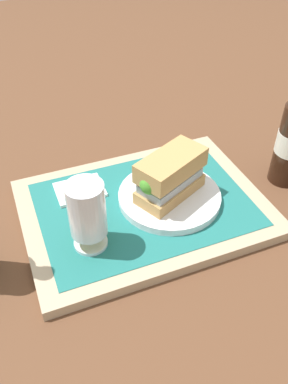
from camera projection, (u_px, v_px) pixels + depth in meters
The scene contains 7 objects.
ground_plane at pixel (144, 212), 0.76m from camera, with size 3.00×3.00×0.00m, color brown.
tray at pixel (144, 208), 0.75m from camera, with size 0.44×0.32×0.02m, color tan.
placemat at pixel (144, 204), 0.75m from camera, with size 0.38×0.27×0.00m, color #1E6B66.
plate at pixel (169, 196), 0.75m from camera, with size 0.19×0.19×0.01m, color white.
sandwich at pixel (169, 176), 0.72m from camera, with size 0.14×0.11×0.08m.
beer_glass at pixel (87, 214), 0.63m from camera, with size 0.06×0.06×0.12m.
napkin_folded at pixel (80, 190), 0.77m from camera, with size 0.09×0.07×0.01m, color white.
Camera 1 is at (0.21, 0.51, 0.52)m, focal length 37.87 mm.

